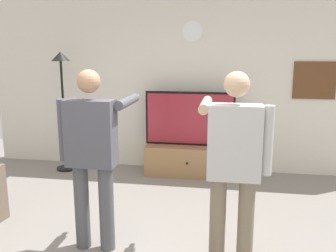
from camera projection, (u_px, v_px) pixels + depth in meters
name	position (u px, v px, depth m)	size (l,w,h in m)	color
back_wall	(184.00, 85.00, 5.72)	(6.40, 0.10, 2.70)	silver
tv_stand	(189.00, 160.00, 5.59)	(1.31, 0.50, 0.46)	#997047
television	(190.00, 119.00, 5.50)	(1.35, 0.07, 0.82)	black
wall_clock	(192.00, 32.00, 5.47)	(0.31, 0.31, 0.03)	white
framed_picture	(314.00, 80.00, 5.33)	(0.60, 0.04, 0.55)	brown
floor_lamp	(62.00, 87.00, 5.61)	(0.32, 0.32, 1.86)	black
person_standing_nearer_lamp	(92.00, 150.00, 3.36)	(0.63, 0.78, 1.72)	#4C4C51
person_standing_nearer_couch	(234.00, 160.00, 3.05)	(0.62, 0.78, 1.72)	#7A6B56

